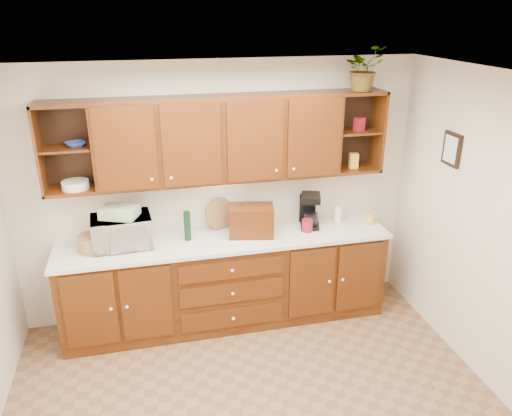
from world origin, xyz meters
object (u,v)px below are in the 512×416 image
microwave (122,232)px  bread_box (251,221)px  potted_plant (364,68)px  coffee_maker (310,211)px

microwave → bread_box: 1.23m
bread_box → potted_plant: 1.80m
bread_box → coffee_maker: (0.63, 0.08, 0.02)m
bread_box → potted_plant: bearing=16.5°
microwave → potted_plant: (2.34, 0.06, 1.41)m
coffee_maker → potted_plant: bearing=19.0°
microwave → coffee_maker: bearing=-2.4°
potted_plant → coffee_maker: bearing=-178.3°
bread_box → potted_plant: (1.11, 0.09, 1.41)m
potted_plant → bread_box: bearing=-175.2°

